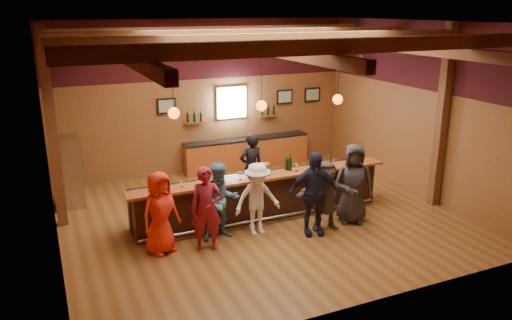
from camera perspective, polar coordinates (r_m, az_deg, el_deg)
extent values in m
plane|color=brown|center=(11.99, 0.58, -6.57)|extent=(9.00, 9.00, 0.00)
cube|color=brown|center=(14.94, -5.79, 7.12)|extent=(9.00, 0.04, 4.50)
cube|color=brown|center=(7.95, 12.64, -2.10)|extent=(9.00, 0.04, 4.50)
cube|color=brown|center=(10.32, -22.79, 1.37)|extent=(0.04, 8.00, 4.50)
cube|color=brown|center=(13.72, 18.07, 5.49)|extent=(0.04, 8.00, 4.50)
cube|color=brown|center=(10.99, 0.66, 15.47)|extent=(9.00, 8.00, 0.04)
cube|color=#3C1015|center=(14.74, -5.93, 12.48)|extent=(9.00, 0.01, 1.70)
cube|color=#3C1015|center=(10.06, -23.59, 9.08)|extent=(0.01, 8.00, 1.70)
cube|color=#3C1015|center=(13.52, 18.55, 11.30)|extent=(0.01, 8.00, 1.70)
cube|color=#563118|center=(11.78, -22.31, 3.25)|extent=(0.22, 0.22, 4.50)
cube|color=#563118|center=(12.91, 20.49, 4.56)|extent=(0.22, 0.22, 4.50)
cube|color=#563118|center=(8.37, 9.41, 12.71)|extent=(8.80, 0.20, 0.25)
cube|color=#563118|center=(10.10, 3.07, 13.61)|extent=(8.80, 0.20, 0.25)
cube|color=#563118|center=(11.92, -1.40, 14.15)|extent=(8.80, 0.20, 0.25)
cube|color=#563118|center=(13.78, -4.69, 14.49)|extent=(8.80, 0.20, 0.25)
cube|color=#563118|center=(10.15, -15.30, 11.65)|extent=(0.18, 7.80, 0.22)
cube|color=#563118|center=(11.02, 0.65, 12.61)|extent=(0.18, 7.80, 0.22)
cube|color=#563118|center=(12.56, 13.53, 12.70)|extent=(0.18, 7.80, 0.22)
cube|color=black|center=(11.79, 0.59, -4.23)|extent=(6.00, 0.60, 1.05)
cube|color=brown|center=(11.44, 0.97, -1.94)|extent=(6.30, 0.50, 0.06)
cube|color=black|center=(11.97, -0.15, -1.84)|extent=(6.00, 0.48, 0.05)
cube|color=black|center=(12.14, -0.15, -3.96)|extent=(6.00, 0.48, 0.90)
cube|color=silver|center=(12.88, 8.02, -0.85)|extent=(0.45, 0.40, 0.14)
cube|color=silver|center=(13.14, 9.88, -0.58)|extent=(0.45, 0.40, 0.14)
cylinder|color=silver|center=(11.58, 1.45, -6.65)|extent=(6.00, 0.06, 0.06)
cube|color=brown|center=(15.50, -1.05, 0.73)|extent=(4.00, 0.50, 0.90)
cube|color=black|center=(15.37, -1.06, 2.43)|extent=(4.00, 0.52, 0.05)
cube|color=silver|center=(15.19, -2.83, 6.59)|extent=(0.95, 0.08, 0.95)
cube|color=white|center=(15.14, -2.76, 6.55)|extent=(0.78, 0.01, 0.78)
cube|color=black|center=(14.59, -10.20, 6.10)|extent=(0.55, 0.04, 0.45)
cube|color=silver|center=(14.56, -10.18, 6.08)|extent=(0.45, 0.01, 0.35)
cube|color=black|center=(15.89, 3.30, 7.23)|extent=(0.55, 0.04, 0.45)
cube|color=silver|center=(15.87, 3.34, 7.21)|extent=(0.45, 0.01, 0.35)
cube|color=black|center=(16.37, 6.44, 7.44)|extent=(0.55, 0.04, 0.45)
cube|color=silver|center=(16.35, 6.49, 7.42)|extent=(0.45, 0.01, 0.35)
cube|color=brown|center=(14.84, -7.04, 4.26)|extent=(0.60, 0.18, 0.04)
cylinder|color=black|center=(14.76, -7.80, 4.75)|extent=(0.07, 0.07, 0.26)
cylinder|color=black|center=(14.81, -7.06, 4.83)|extent=(0.07, 0.07, 0.26)
cylinder|color=black|center=(14.87, -6.32, 4.90)|extent=(0.07, 0.07, 0.26)
cube|color=brown|center=(15.68, 1.40, 5.07)|extent=(0.60, 0.18, 0.04)
cylinder|color=black|center=(15.57, 0.74, 5.55)|extent=(0.07, 0.07, 0.26)
cylinder|color=black|center=(15.65, 1.41, 5.61)|extent=(0.07, 0.07, 0.26)
cylinder|color=black|center=(15.74, 2.07, 5.67)|extent=(0.07, 0.07, 0.26)
cylinder|color=black|center=(10.42, -9.54, 8.67)|extent=(0.01, 0.01, 1.25)
sphere|color=#FF5B0C|center=(10.53, -9.38, 5.31)|extent=(0.24, 0.24, 0.24)
cylinder|color=black|center=(11.08, 0.64, 9.39)|extent=(0.01, 0.01, 1.25)
sphere|color=#FF5B0C|center=(11.18, 0.63, 6.21)|extent=(0.24, 0.24, 0.24)
cylinder|color=black|center=(12.04, 9.46, 9.78)|extent=(0.01, 0.01, 1.25)
sphere|color=#FF5B0C|center=(12.13, 9.32, 6.85)|extent=(0.24, 0.24, 0.24)
cube|color=silver|center=(13.19, -20.78, -1.30)|extent=(0.70, 0.70, 1.80)
imported|color=red|center=(10.24, -10.90, -5.93)|extent=(0.98, 0.81, 1.72)
imported|color=maroon|center=(10.22, -5.69, -5.57)|extent=(0.74, 0.59, 1.77)
imported|color=teal|center=(10.68, -4.01, -4.73)|extent=(0.83, 0.65, 1.70)
imported|color=white|center=(10.87, 0.16, -4.47)|extent=(1.06, 0.61, 1.63)
imported|color=#1B1D36|center=(10.89, 6.60, -3.84)|extent=(1.18, 0.73, 1.88)
imported|color=#5B5249|center=(11.24, 8.00, -4.00)|extent=(1.55, 0.78, 1.59)
imported|color=#2B2A2D|center=(11.66, 11.06, -2.65)|extent=(1.08, 0.94, 1.87)
imported|color=black|center=(12.72, -0.55, -0.86)|extent=(0.68, 0.48, 1.78)
cylinder|color=brown|center=(11.53, 1.04, -0.98)|extent=(0.22, 0.22, 0.25)
cylinder|color=black|center=(11.77, 3.91, -0.52)|extent=(0.09, 0.09, 0.29)
cylinder|color=black|center=(11.72, 3.93, 0.39)|extent=(0.03, 0.03, 0.10)
cylinder|color=black|center=(11.80, 3.51, -0.57)|extent=(0.07, 0.07, 0.26)
cylinder|color=black|center=(11.75, 3.52, 0.23)|extent=(0.03, 0.03, 0.09)
cylinder|color=silver|center=(10.67, -11.10, -3.50)|extent=(0.07, 0.07, 0.01)
cylinder|color=silver|center=(10.65, -11.12, -3.23)|extent=(0.01, 0.01, 0.10)
sphere|color=silver|center=(10.62, -11.14, -2.81)|extent=(0.08, 0.08, 0.08)
cylinder|color=silver|center=(10.82, -8.46, -3.07)|extent=(0.07, 0.07, 0.01)
cylinder|color=silver|center=(10.80, -8.48, -2.81)|extent=(0.01, 0.01, 0.09)
sphere|color=silver|center=(10.78, -8.49, -2.43)|extent=(0.08, 0.08, 0.08)
cylinder|color=silver|center=(10.99, -5.82, -2.65)|extent=(0.08, 0.08, 0.01)
cylinder|color=silver|center=(10.97, -5.83, -2.36)|extent=(0.01, 0.01, 0.11)
sphere|color=silver|center=(10.94, -5.84, -1.91)|extent=(0.09, 0.09, 0.09)
cylinder|color=silver|center=(11.00, -3.76, -2.58)|extent=(0.06, 0.06, 0.01)
cylinder|color=silver|center=(10.98, -3.77, -2.33)|extent=(0.01, 0.01, 0.09)
sphere|color=silver|center=(10.96, -3.78, -1.96)|extent=(0.07, 0.07, 0.07)
cylinder|color=silver|center=(11.16, -1.81, -2.25)|extent=(0.08, 0.08, 0.01)
cylinder|color=silver|center=(11.14, -1.81, -1.96)|extent=(0.01, 0.01, 0.11)
sphere|color=silver|center=(11.11, -1.82, -1.52)|extent=(0.09, 0.09, 0.09)
cylinder|color=silver|center=(11.78, 4.62, -1.25)|extent=(0.08, 0.08, 0.01)
cylinder|color=silver|center=(11.76, 4.63, -0.97)|extent=(0.01, 0.01, 0.11)
sphere|color=silver|center=(11.74, 4.64, -0.55)|extent=(0.09, 0.09, 0.09)
cylinder|color=silver|center=(11.97, 6.21, -1.00)|extent=(0.07, 0.07, 0.01)
cylinder|color=silver|center=(11.95, 6.22, -0.76)|extent=(0.01, 0.01, 0.10)
sphere|color=silver|center=(11.93, 6.23, -0.39)|extent=(0.08, 0.08, 0.08)
cylinder|color=silver|center=(12.28, 8.80, -0.64)|extent=(0.06, 0.06, 0.01)
cylinder|color=silver|center=(12.26, 8.81, -0.43)|extent=(0.01, 0.01, 0.09)
sphere|color=silver|center=(12.24, 8.82, -0.10)|extent=(0.07, 0.07, 0.07)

